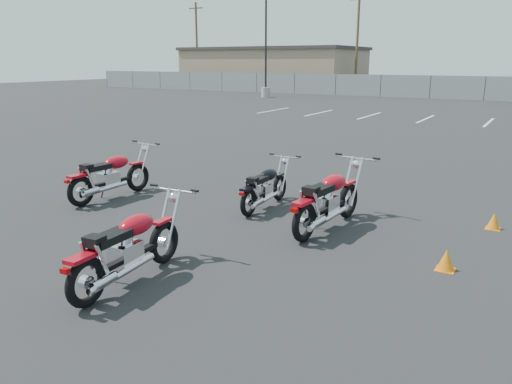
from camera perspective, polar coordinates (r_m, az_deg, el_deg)
The scene contains 13 objects.
ground at distance 8.77m, azimuth -3.13°, elevation -4.81°, with size 120.00×120.00×0.00m, color black.
motorcycle_front_red at distance 11.31m, azimuth -16.31°, elevation 1.78°, with size 0.88×2.28×1.12m.
motorcycle_second_black at distance 10.16m, azimuth 1.04°, elevation 0.55°, with size 0.76×1.96×0.96m.
motorcycle_third_red at distance 8.95m, azimuth 8.26°, elevation -0.94°, with size 0.93×2.40×1.17m.
motorcycle_rear_red at distance 6.95m, azimuth -14.40°, elevation -6.20°, with size 0.88×2.27×1.11m.
training_cone_near at distance 9.93m, azimuth 25.53°, elevation -3.01°, with size 0.25×0.25×0.30m.
training_cone_far at distance 7.75m, azimuth 20.90°, elevation -7.25°, with size 0.27×0.27×0.32m.
light_pole_west at distance 41.76m, azimuth 1.12°, elevation 14.12°, with size 0.80×0.70×9.57m.
chainlink_fence at distance 42.16m, azimuth 24.68°, elevation 10.71°, with size 80.06×0.06×1.80m.
tan_building_west at distance 55.64m, azimuth 2.02°, elevation 13.99°, with size 18.40×10.40×4.30m.
utility_pole_a at distance 57.47m, azimuth -6.78°, elevation 16.45°, with size 1.80×0.24×9.00m.
utility_pole_b at distance 49.74m, azimuth 11.50°, elevation 16.53°, with size 1.80×0.24×9.00m.
parking_line_stripes at distance 27.94m, azimuth 15.80°, elevation 8.22°, with size 15.12×4.00×0.01m.
Camera 1 is at (4.60, -6.86, 2.94)m, focal length 35.00 mm.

